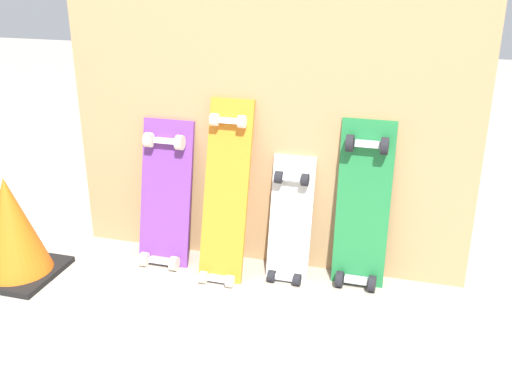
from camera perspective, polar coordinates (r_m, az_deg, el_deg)
ground_plane at (r=2.62m, az=0.43°, el=-7.02°), size 12.00×12.00×0.00m
plywood_wall_panel at (r=2.39m, az=0.96°, el=12.49°), size 1.69×0.04×1.75m
skateboard_purple at (r=2.59m, az=-8.68°, el=-0.86°), size 0.23×0.22×0.68m
skateboard_orange at (r=2.44m, az=-2.96°, el=-0.79°), size 0.19×0.28×0.80m
skateboard_white at (r=2.46m, az=3.25°, el=-3.39°), size 0.17×0.19×0.58m
skateboard_green at (r=2.40m, az=10.11°, el=-1.97°), size 0.21×0.16×0.74m
traffic_cone at (r=2.65m, az=-22.34°, el=-3.23°), size 0.33×0.33×0.44m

